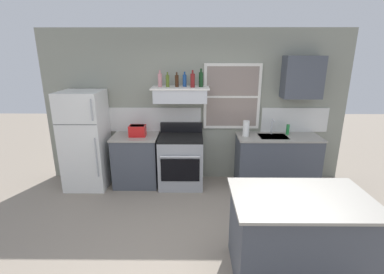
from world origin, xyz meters
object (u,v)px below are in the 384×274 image
Objects in this scene: stove_range at (181,160)px; bottle_brown_stout at (177,81)px; bottle_blue_liqueur at (185,80)px; refrigerator at (86,140)px; bottle_red_label_wine at (193,80)px; bottle_dark_green_wine at (201,79)px; toaster at (138,131)px; paper_towel_roll at (246,128)px; kitchen_island at (297,236)px; bottle_rose_pink at (160,80)px; bottle_olive_oil_square at (168,81)px; dish_soap_bottle at (288,130)px.

bottle_brown_stout reaches higher than stove_range.
bottle_brown_stout is 0.98× the size of bottle_blue_liqueur.
bottle_red_label_wine reaches higher than refrigerator.
bottle_blue_liqueur reaches higher than bottle_brown_stout.
bottle_red_label_wine is 0.93× the size of bottle_dark_green_wine.
toaster is 1.06× the size of bottle_red_label_wine.
stove_range is at bearing -168.09° from bottle_red_label_wine.
toaster is 1.22× the size of bottle_brown_stout.
stove_range is (0.75, -0.02, -0.54)m from toaster.
paper_towel_roll is at bearing -5.93° from bottle_dark_green_wine.
bottle_rose_pink is at bearing 126.64° from kitchen_island.
bottle_blue_liqueur reaches higher than kitchen_island.
bottle_olive_oil_square is (0.13, -0.03, -0.01)m from bottle_rose_pink.
bottle_dark_green_wine reaches higher than kitchen_island.
bottle_dark_green_wine is at bearing -0.63° from bottle_rose_pink.
bottle_dark_green_wine reaches higher than bottle_red_label_wine.
stove_range is 1.39m from bottle_brown_stout.
bottle_red_label_wine is 1.55× the size of dish_soap_bottle.
refrigerator is 2.25m from bottle_dark_green_wine.
bottle_red_label_wine reaches higher than bottle_rose_pink.
bottle_rose_pink is 1.68m from paper_towel_roll.
bottle_olive_oil_square is (-0.21, 0.10, 1.38)m from stove_range.
kitchen_island is (1.66, -2.23, -1.40)m from bottle_rose_pink.
stove_range is 4.47× the size of bottle_brown_stout.
bottle_brown_stout is at bearing 7.28° from toaster.
bottle_brown_stout is 1.43m from paper_towel_roll.
refrigerator is 9.40× the size of dish_soap_bottle.
paper_towel_roll is (0.92, -0.01, -0.82)m from bottle_red_label_wine.
refrigerator is 0.92m from toaster.
bottle_rose_pink is at bearing 159.76° from stove_range.
toaster is 1.65× the size of dish_soap_bottle.
bottle_brown_stout is 0.17× the size of kitchen_island.
bottle_red_label_wine is 0.20× the size of kitchen_island.
bottle_olive_oil_square is at bearing 4.82° from refrigerator.
bottle_red_label_wine reaches higher than dish_soap_bottle.
bottle_dark_green_wine is at bearing -7.57° from bottle_blue_liqueur.
paper_towel_roll is (1.06, -0.12, -0.80)m from bottle_blue_liqueur.
bottle_blue_liqueur is at bearing 179.44° from dish_soap_bottle.
bottle_dark_green_wine is (0.34, 0.12, 1.41)m from stove_range.
toaster is 1.87m from paper_towel_roll.
refrigerator is 1.76m from bottle_olive_oil_square.
bottle_olive_oil_square is 0.18× the size of kitchen_island.
paper_towel_roll is at bearing -3.24° from bottle_brown_stout.
kitchen_island is at bearing -104.04° from dish_soap_bottle.
bottle_red_label_wine is at bearing -8.66° from bottle_rose_pink.
refrigerator reaches higher than paper_towel_roll.
bottle_blue_liqueur is 0.83× the size of bottle_dark_green_wine.
toaster is 1.18m from bottle_blue_liqueur.
bottle_brown_stout is at bearing 166.89° from bottle_red_label_wine.
bottle_red_label_wine is (0.26, -0.06, 0.02)m from bottle_brown_stout.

